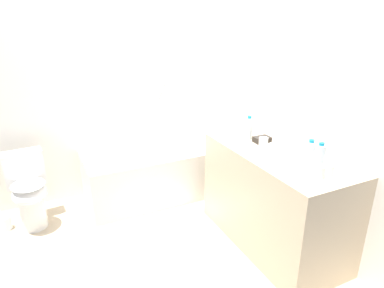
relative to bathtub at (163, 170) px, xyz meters
name	(u,v)px	position (x,y,z in m)	size (l,w,h in m)	color
ground_plane	(149,248)	(-0.48, -0.88, -0.29)	(3.67, 3.67, 0.00)	#C1AD8E
wall_back_tiled	(105,88)	(-0.48, 0.41, 0.89)	(3.07, 0.10, 2.37)	white
wall_right_mirror	(287,100)	(0.91, -0.88, 0.89)	(0.10, 2.86, 2.37)	white
bathtub	(163,170)	(0.00, 0.00, 0.00)	(1.67, 0.71, 1.27)	silver
toilet	(29,191)	(-1.35, -0.04, 0.08)	(0.36, 0.49, 0.73)	white
vanity_counter	(274,199)	(0.54, -1.25, 0.14)	(0.63, 1.34, 0.87)	tan
sink_basin	(284,152)	(0.53, -1.33, 0.61)	(0.29, 0.29, 0.07)	white
sink_faucet	(301,149)	(0.71, -1.33, 0.60)	(0.12, 0.15, 0.06)	#B5B5BA
water_bottle_0	(249,128)	(0.50, -0.88, 0.67)	(0.06, 0.06, 0.22)	silver
water_bottle_1	(320,158)	(0.57, -1.66, 0.67)	(0.07, 0.07, 0.22)	silver
water_bottle_2	(310,154)	(0.57, -1.56, 0.67)	(0.07, 0.07, 0.20)	silver
drinking_glass_0	(329,170)	(0.58, -1.74, 0.61)	(0.06, 0.06, 0.08)	white
drinking_glass_1	(241,132)	(0.49, -0.78, 0.61)	(0.08, 0.08, 0.08)	white
drinking_glass_2	(263,143)	(0.49, -1.12, 0.62)	(0.08, 0.08, 0.09)	white
drinking_glass_3	(319,172)	(0.49, -1.74, 0.62)	(0.08, 0.08, 0.09)	white
amenity_basket	(262,139)	(0.56, -1.00, 0.60)	(0.14, 0.10, 0.05)	#2D2823
soap_dish	(241,131)	(0.55, -0.70, 0.58)	(0.09, 0.06, 0.02)	white
bath_mat	(171,223)	(-0.16, -0.61, -0.29)	(0.66, 0.42, 0.01)	white
toilet_paper_roll	(5,223)	(-1.61, -0.01, -0.22)	(0.11, 0.11, 0.13)	white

